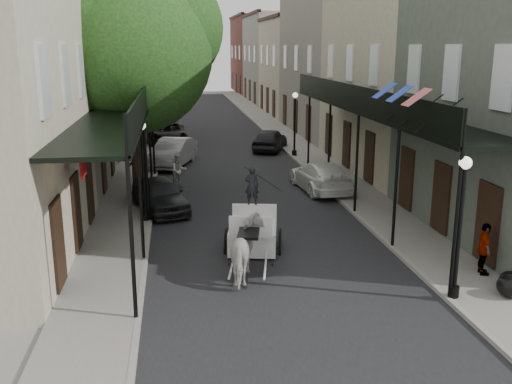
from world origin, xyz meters
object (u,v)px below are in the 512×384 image
object	(u,v)px
tree_near	(141,45)
car_left_mid	(173,153)
pedestrian_sidewalk_right	(484,249)
car_right_far	(270,140)
lamppost_right_far	(295,123)
horse	(248,250)
tree_far	(152,56)
pedestrian_sidewalk_left	(137,162)
lamppost_left	(144,170)
car_left_near	(160,195)
car_right_near	(320,176)
lamppost_right_near	(460,226)
carriage	(254,213)
pedestrian_walking	(179,171)
car_left_far	(168,133)

from	to	relation	value
tree_near	car_left_mid	bearing A→B (deg)	79.79
pedestrian_sidewalk_right	car_right_far	distance (m)	21.29
lamppost_right_far	horse	size ratio (longest dim) A/B	1.79
tree_far	pedestrian_sidewalk_left	world-z (taller)	tree_far
pedestrian_sidewalk_left	car_right_far	size ratio (longest dim) A/B	0.40
tree_far	pedestrian_sidewalk_right	distance (m)	27.21
lamppost_left	car_left_near	distance (m)	2.12
car_right_near	tree_near	bearing A→B (deg)	-6.76
lamppost_right_near	horse	distance (m)	5.66
horse	pedestrian_sidewalk_right	xyz separation A→B (m)	(6.61, -0.89, 0.00)
horse	car_right_near	size ratio (longest dim) A/B	0.45
carriage	pedestrian_walking	distance (m)	8.99
lamppost_right_near	car_right_near	xyz separation A→B (m)	(-0.50, 11.90, -1.38)
horse	car_left_mid	world-z (taller)	horse
lamppost_right_far	car_left_mid	bearing A→B (deg)	-168.17
lamppost_right_near	pedestrian_walking	world-z (taller)	lamppost_right_near
tree_near	pedestrian_sidewalk_right	bearing A→B (deg)	-47.86
lamppost_right_near	tree_far	bearing A→B (deg)	107.68
tree_far	lamppost_right_far	bearing A→B (deg)	-36.51
car_left_mid	carriage	bearing A→B (deg)	-61.44
lamppost_right_far	car_left_near	xyz separation A→B (m)	(-7.70, -10.46, -1.37)
pedestrian_sidewalk_right	car_right_near	world-z (taller)	pedestrian_sidewalk_right
car_left_near	car_left_far	bearing A→B (deg)	71.98
lamppost_right_near	pedestrian_sidewalk_left	size ratio (longest dim) A/B	2.25
tree_far	lamppost_right_far	xyz separation A→B (m)	(8.35, -6.18, -3.79)
tree_far	car_right_far	world-z (taller)	tree_far
lamppost_left	car_left_near	size ratio (longest dim) A/B	0.93
car_left_mid	lamppost_right_far	bearing A→B (deg)	29.58
carriage	lamppost_left	bearing A→B (deg)	150.55
tree_far	car_left_far	size ratio (longest dim) A/B	1.64
tree_near	carriage	size ratio (longest dim) A/B	3.29
car_left_near	car_right_far	size ratio (longest dim) A/B	0.97
tree_near	lamppost_left	size ratio (longest dim) A/B	2.60
lamppost_right_near	car_left_mid	xyz separation A→B (m)	(-7.16, 18.50, -1.30)
tree_far	pedestrian_sidewalk_right	bearing A→B (deg)	-68.33
horse	car_left_near	bearing A→B (deg)	-59.27
horse	pedestrian_sidewalk_left	world-z (taller)	pedestrian_sidewalk_left
horse	tree_near	bearing A→B (deg)	-61.04
lamppost_right_near	horse	xyz separation A→B (m)	(-5.08, 2.21, -1.17)
lamppost_left	tree_near	bearing A→B (deg)	91.34
tree_far	carriage	xyz separation A→B (m)	(3.79, -21.29, -4.70)
lamppost_left	pedestrian_sidewalk_left	xyz separation A→B (m)	(-0.73, 7.16, -1.10)
pedestrian_sidewalk_left	car_left_far	distance (m)	10.94
pedestrian_sidewalk_left	horse	bearing A→B (deg)	64.40
pedestrian_sidewalk_right	car_left_mid	distance (m)	19.26
tree_far	pedestrian_sidewalk_right	world-z (taller)	tree_far
tree_near	lamppost_left	xyz separation A→B (m)	(0.10, -4.18, -4.44)
car_right_far	lamppost_right_near	bearing A→B (deg)	114.33
lamppost_left	pedestrian_walking	distance (m)	5.85
tree_far	car_left_near	distance (m)	17.43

